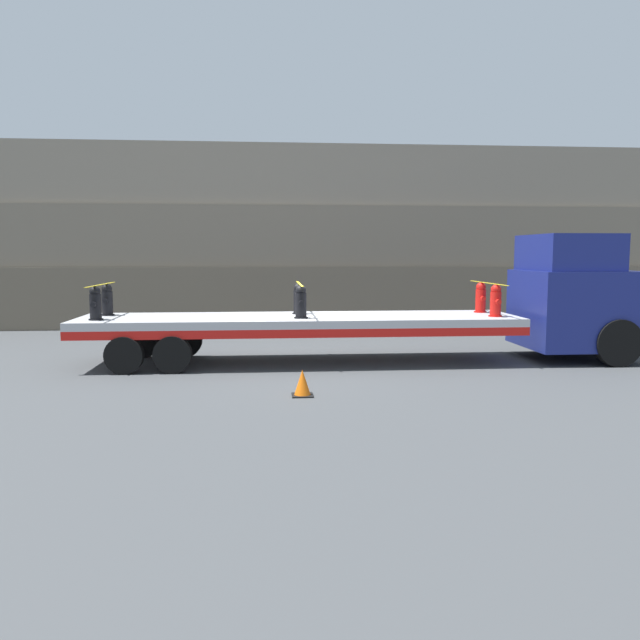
{
  "coord_description": "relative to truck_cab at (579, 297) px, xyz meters",
  "views": [
    {
      "loc": [
        -0.8,
        -15.44,
        2.73
      ],
      "look_at": [
        0.51,
        0.0,
        1.07
      ],
      "focal_mm": 35.0,
      "sensor_mm": 36.0,
      "label": 1
    }
  ],
  "objects": [
    {
      "name": "ground_plane",
      "position": [
        -7.22,
        0.0,
        -1.61
      ],
      "size": [
        120.0,
        120.0,
        0.0
      ],
      "primitive_type": "plane",
      "color": "#3F4244"
    },
    {
      "name": "rock_cliff",
      "position": [
        -7.22,
        8.89,
        1.75
      ],
      "size": [
        60.0,
        3.3,
        6.71
      ],
      "color": "#665B4C",
      "rests_on": "ground_plane"
    },
    {
      "name": "truck_cab",
      "position": [
        0.0,
        0.0,
        0.0
      ],
      "size": [
        2.72,
        2.68,
        3.21
      ],
      "color": "navy",
      "rests_on": "ground_plane"
    },
    {
      "name": "flatbed_trailer",
      "position": [
        -7.72,
        0.0,
        -0.63
      ],
      "size": [
        10.82,
        2.57,
        1.18
      ],
      "color": "#B2B2B7",
      "rests_on": "ground_plane"
    },
    {
      "name": "fire_hydrant_black_near_0",
      "position": [
        -12.03,
        -0.54,
        -0.05
      ],
      "size": [
        0.34,
        0.48,
        0.8
      ],
      "color": "black",
      "rests_on": "flatbed_trailer"
    },
    {
      "name": "fire_hydrant_black_far_0",
      "position": [
        -12.03,
        0.54,
        -0.05
      ],
      "size": [
        0.34,
        0.48,
        0.8
      ],
      "color": "black",
      "rests_on": "flatbed_trailer"
    },
    {
      "name": "fire_hydrant_black_near_1",
      "position": [
        -7.22,
        -0.54,
        -0.05
      ],
      "size": [
        0.34,
        0.48,
        0.8
      ],
      "color": "black",
      "rests_on": "flatbed_trailer"
    },
    {
      "name": "fire_hydrant_black_far_1",
      "position": [
        -7.22,
        0.54,
        -0.05
      ],
      "size": [
        0.34,
        0.48,
        0.8
      ],
      "color": "black",
      "rests_on": "flatbed_trailer"
    },
    {
      "name": "fire_hydrant_red_near_2",
      "position": [
        -2.41,
        -0.54,
        -0.05
      ],
      "size": [
        0.34,
        0.48,
        0.8
      ],
      "color": "red",
      "rests_on": "flatbed_trailer"
    },
    {
      "name": "fire_hydrant_red_far_2",
      "position": [
        -2.41,
        0.54,
        -0.05
      ],
      "size": [
        0.34,
        0.48,
        0.8
      ],
      "color": "red",
      "rests_on": "flatbed_trailer"
    },
    {
      "name": "cargo_strap_rear",
      "position": [
        -12.03,
        0.0,
        0.37
      ],
      "size": [
        0.05,
        2.67,
        0.01
      ],
      "color": "yellow",
      "rests_on": "fire_hydrant_black_near_0"
    },
    {
      "name": "cargo_strap_middle",
      "position": [
        -7.22,
        0.0,
        0.37
      ],
      "size": [
        0.05,
        2.67,
        0.01
      ],
      "color": "yellow",
      "rests_on": "fire_hydrant_black_near_1"
    },
    {
      "name": "cargo_strap_front",
      "position": [
        -2.41,
        0.0,
        0.37
      ],
      "size": [
        0.05,
        2.67,
        0.01
      ],
      "color": "yellow",
      "rests_on": "fire_hydrant_red_near_2"
    },
    {
      "name": "traffic_cone",
      "position": [
        -7.37,
        -3.68,
        -1.36
      ],
      "size": [
        0.41,
        0.41,
        0.51
      ],
      "color": "black",
      "rests_on": "ground_plane"
    }
  ]
}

